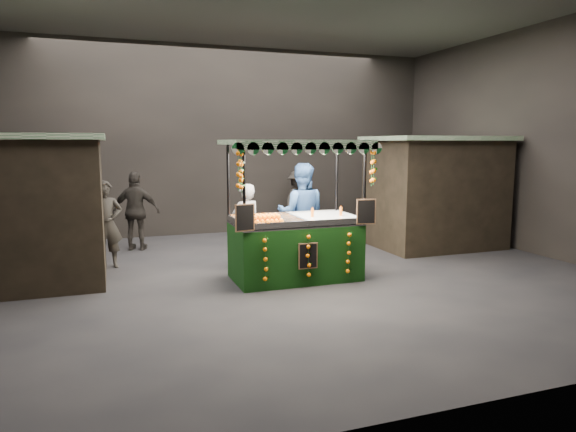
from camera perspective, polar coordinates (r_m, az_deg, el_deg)
name	(u,v)px	position (r m, az deg, el deg)	size (l,w,h in m)	color
ground	(279,277)	(9.43, -1.07, -6.84)	(12.00, 12.00, 0.00)	black
market_hall	(278,89)	(9.16, -1.12, 14.06)	(12.10, 10.10, 5.05)	black
neighbour_stall_left	(16,210)	(9.84, -28.26, 0.57)	(3.00, 2.20, 2.60)	black
neighbour_stall_right	(435,192)	(12.53, 16.14, 2.66)	(3.00, 2.20, 2.60)	black
juice_stall	(296,237)	(9.12, 0.95, -2.36)	(2.58, 1.52, 2.50)	black
vendor_grey	(246,226)	(9.96, -4.73, -1.16)	(0.70, 0.56, 1.67)	slate
vendor_blue	(301,213)	(10.36, 1.51, 0.29)	(1.21, 1.08, 2.05)	#2B4E8C
shopper_0	(106,224)	(10.57, -19.74, -0.89)	(0.67, 0.48, 1.73)	#272420
shopper_1	(402,207)	(13.62, 12.67, 0.94)	(0.87, 0.74, 1.55)	black
shopper_2	(136,211)	(12.14, -16.67, 0.54)	(1.14, 0.75, 1.81)	black
shopper_3	(298,201)	(13.94, 1.14, 1.64)	(1.26, 1.19, 1.72)	black
shopper_4	(26,221)	(11.57, -27.34, -0.55)	(1.01, 0.97, 1.74)	#2B2623
shopper_5	(405,207)	(13.80, 13.01, 1.01)	(0.77, 1.50, 1.54)	#292321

